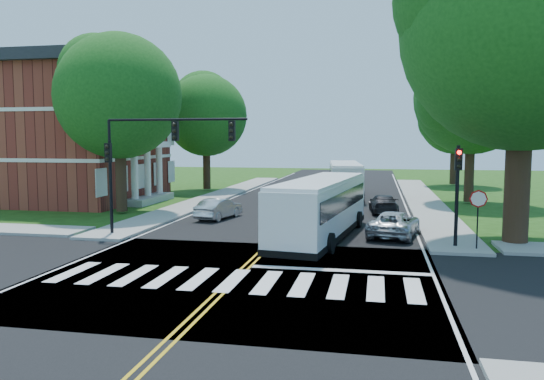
% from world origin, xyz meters
% --- Properties ---
extents(ground, '(140.00, 140.00, 0.00)m').
position_xyz_m(ground, '(0.00, 0.00, 0.00)').
color(ground, '#1C4110').
rests_on(ground, ground).
extents(road, '(14.00, 96.00, 0.01)m').
position_xyz_m(road, '(0.00, 18.00, 0.01)').
color(road, black).
rests_on(road, ground).
extents(cross_road, '(60.00, 12.00, 0.01)m').
position_xyz_m(cross_road, '(0.00, 0.00, 0.01)').
color(cross_road, black).
rests_on(cross_road, ground).
extents(center_line, '(0.36, 70.00, 0.01)m').
position_xyz_m(center_line, '(0.00, 22.00, 0.01)').
color(center_line, gold).
rests_on(center_line, road).
extents(edge_line_w, '(0.12, 70.00, 0.01)m').
position_xyz_m(edge_line_w, '(-6.80, 22.00, 0.01)').
color(edge_line_w, silver).
rests_on(edge_line_w, road).
extents(edge_line_e, '(0.12, 70.00, 0.01)m').
position_xyz_m(edge_line_e, '(6.80, 22.00, 0.01)').
color(edge_line_e, silver).
rests_on(edge_line_e, road).
extents(crosswalk, '(12.60, 3.00, 0.01)m').
position_xyz_m(crosswalk, '(0.00, -0.50, 0.02)').
color(crosswalk, silver).
rests_on(crosswalk, road).
extents(stop_bar, '(6.60, 0.40, 0.01)m').
position_xyz_m(stop_bar, '(3.50, 1.60, 0.02)').
color(stop_bar, silver).
rests_on(stop_bar, road).
extents(sidewalk_nw, '(2.60, 40.00, 0.15)m').
position_xyz_m(sidewalk_nw, '(-8.30, 25.00, 0.07)').
color(sidewalk_nw, gray).
rests_on(sidewalk_nw, ground).
extents(sidewalk_ne, '(2.60, 40.00, 0.15)m').
position_xyz_m(sidewalk_ne, '(8.30, 25.00, 0.07)').
color(sidewalk_ne, gray).
rests_on(sidewalk_ne, ground).
extents(tree_ne_big, '(10.80, 10.80, 14.91)m').
position_xyz_m(tree_ne_big, '(11.00, 8.00, 9.62)').
color(tree_ne_big, '#312413').
rests_on(tree_ne_big, ground).
extents(tree_west_near, '(8.00, 8.00, 11.40)m').
position_xyz_m(tree_west_near, '(-11.50, 14.00, 7.53)').
color(tree_west_near, '#312413').
rests_on(tree_west_near, ground).
extents(tree_west_far, '(7.60, 7.60, 10.67)m').
position_xyz_m(tree_west_far, '(-11.00, 30.00, 7.00)').
color(tree_west_far, '#312413').
rests_on(tree_west_far, ground).
extents(tree_east_mid, '(8.40, 8.40, 11.93)m').
position_xyz_m(tree_east_mid, '(11.50, 24.00, 7.86)').
color(tree_east_mid, '#312413').
rests_on(tree_east_mid, ground).
extents(tree_east_far, '(7.20, 7.20, 10.34)m').
position_xyz_m(tree_east_far, '(12.50, 40.00, 6.86)').
color(tree_east_far, '#312413').
rests_on(tree_east_far, ground).
extents(brick_building, '(20.00, 13.00, 10.80)m').
position_xyz_m(brick_building, '(-21.95, 20.00, 5.42)').
color(brick_building, maroon).
rests_on(brick_building, ground).
extents(signal_nw, '(7.15, 0.46, 5.66)m').
position_xyz_m(signal_nw, '(-5.86, 6.43, 4.38)').
color(signal_nw, black).
rests_on(signal_nw, ground).
extents(signal_ne, '(0.30, 0.46, 4.40)m').
position_xyz_m(signal_ne, '(8.20, 6.44, 2.96)').
color(signal_ne, black).
rests_on(signal_ne, ground).
extents(stop_sign, '(0.76, 0.08, 2.53)m').
position_xyz_m(stop_sign, '(9.00, 5.98, 2.03)').
color(stop_sign, black).
rests_on(stop_sign, ground).
extents(bus_lead, '(3.88, 11.40, 2.89)m').
position_xyz_m(bus_lead, '(2.12, 7.87, 1.54)').
color(bus_lead, silver).
rests_on(bus_lead, road).
extents(bus_follow, '(3.53, 11.18, 2.84)m').
position_xyz_m(bus_follow, '(2.11, 26.84, 1.51)').
color(bus_follow, silver).
rests_on(bus_follow, road).
extents(hatchback, '(2.09, 4.00, 1.25)m').
position_xyz_m(hatchback, '(-4.60, 12.93, 0.64)').
color(hatchback, '#B8BBC0').
rests_on(hatchback, road).
extents(suv, '(2.91, 4.81, 1.25)m').
position_xyz_m(suv, '(5.64, 9.04, 0.64)').
color(suv, silver).
rests_on(suv, road).
extents(dark_sedan, '(2.02, 4.29, 1.21)m').
position_xyz_m(dark_sedan, '(5.19, 17.37, 0.62)').
color(dark_sedan, black).
rests_on(dark_sedan, road).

